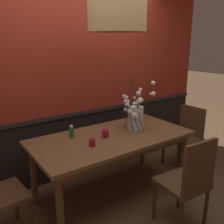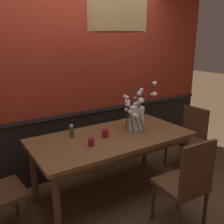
# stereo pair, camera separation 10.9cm
# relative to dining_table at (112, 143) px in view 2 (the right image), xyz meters

# --- Properties ---
(ground_plane) EXTENTS (24.00, 24.00, 0.00)m
(ground_plane) POSITION_rel_dining_table_xyz_m (0.00, 0.00, -0.68)
(ground_plane) COLOR brown
(back_wall) EXTENTS (4.33, 0.14, 2.87)m
(back_wall) POSITION_rel_dining_table_xyz_m (0.00, 0.75, 0.74)
(back_wall) COLOR black
(back_wall) RESTS_ON ground
(dining_table) EXTENTS (1.83, 0.91, 0.77)m
(dining_table) POSITION_rel_dining_table_xyz_m (0.00, 0.00, 0.00)
(dining_table) COLOR brown
(dining_table) RESTS_ON ground
(chair_head_east_end) EXTENTS (0.43, 0.45, 0.89)m
(chair_head_east_end) POSITION_rel_dining_table_xyz_m (1.35, 0.01, -0.18)
(chair_head_east_end) COLOR #4C301C
(chair_head_east_end) RESTS_ON ground
(chair_far_side_right) EXTENTS (0.44, 0.44, 0.95)m
(chair_far_side_right) POSITION_rel_dining_table_xyz_m (0.23, 0.86, -0.15)
(chair_far_side_right) COLOR #4C301C
(chair_far_side_right) RESTS_ON ground
(chair_near_side_right) EXTENTS (0.44, 0.45, 0.97)m
(chair_near_side_right) POSITION_rel_dining_table_xyz_m (0.27, -0.88, -0.15)
(chair_near_side_right) COLOR #4C301C
(chair_near_side_right) RESTS_ON ground
(vase_with_blossoms) EXTENTS (0.44, 0.36, 0.65)m
(vase_with_blossoms) POSITION_rel_dining_table_xyz_m (0.37, 0.02, 0.26)
(vase_with_blossoms) COLOR silver
(vase_with_blossoms) RESTS_ON dining_table
(candle_holder_nearer_center) EXTENTS (0.08, 0.08, 0.09)m
(candle_holder_nearer_center) POSITION_rel_dining_table_xyz_m (-0.08, 0.01, 0.13)
(candle_holder_nearer_center) COLOR maroon
(candle_holder_nearer_center) RESTS_ON dining_table
(candle_holder_nearer_edge) EXTENTS (0.07, 0.07, 0.09)m
(candle_holder_nearer_edge) POSITION_rel_dining_table_xyz_m (-0.33, -0.12, 0.13)
(candle_holder_nearer_edge) COLOR maroon
(candle_holder_nearer_edge) RESTS_ON dining_table
(condiment_bottle) EXTENTS (0.05, 0.05, 0.14)m
(condiment_bottle) POSITION_rel_dining_table_xyz_m (-0.40, 0.22, 0.15)
(condiment_bottle) COLOR #2D5633
(condiment_bottle) RESTS_ON dining_table
(pendant_lamp) EXTENTS (0.58, 0.58, 0.97)m
(pendant_lamp) POSITION_rel_dining_table_xyz_m (-0.00, -0.09, 1.36)
(pendant_lamp) COLOR tan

